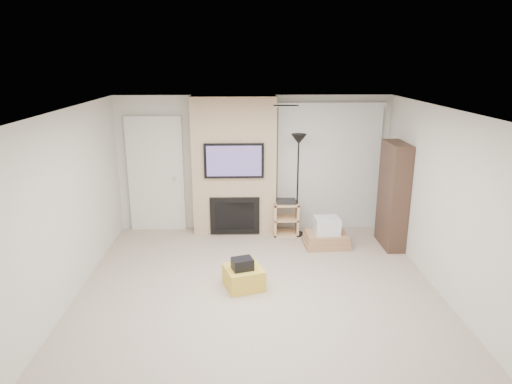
{
  "coord_description": "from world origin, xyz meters",
  "views": [
    {
      "loc": [
        -0.22,
        -5.51,
        3.1
      ],
      "look_at": [
        0.0,
        1.2,
        1.15
      ],
      "focal_mm": 32.0,
      "sensor_mm": 36.0,
      "label": 1
    }
  ],
  "objects_px": {
    "av_stand": "(286,216)",
    "bookshelf": "(393,195)",
    "floor_lamp": "(298,157)",
    "ottoman": "(244,277)",
    "box_stack": "(326,235)"
  },
  "relations": [
    {
      "from": "ottoman",
      "to": "floor_lamp",
      "type": "relative_size",
      "value": 0.27
    },
    {
      "from": "ottoman",
      "to": "box_stack",
      "type": "relative_size",
      "value": 0.64
    },
    {
      "from": "box_stack",
      "to": "bookshelf",
      "type": "xyz_separation_m",
      "value": [
        1.11,
        -0.0,
        0.71
      ]
    },
    {
      "from": "av_stand",
      "to": "floor_lamp",
      "type": "bearing_deg",
      "value": -14.9
    },
    {
      "from": "floor_lamp",
      "to": "ottoman",
      "type": "bearing_deg",
      "value": -116.28
    },
    {
      "from": "floor_lamp",
      "to": "bookshelf",
      "type": "bearing_deg",
      "value": -18.81
    },
    {
      "from": "av_stand",
      "to": "bookshelf",
      "type": "height_order",
      "value": "bookshelf"
    },
    {
      "from": "box_stack",
      "to": "av_stand",
      "type": "bearing_deg",
      "value": 138.15
    },
    {
      "from": "floor_lamp",
      "to": "av_stand",
      "type": "relative_size",
      "value": 2.82
    },
    {
      "from": "ottoman",
      "to": "box_stack",
      "type": "distance_m",
      "value": 2.05
    },
    {
      "from": "box_stack",
      "to": "bookshelf",
      "type": "distance_m",
      "value": 1.31
    },
    {
      "from": "av_stand",
      "to": "box_stack",
      "type": "height_order",
      "value": "av_stand"
    },
    {
      "from": "ottoman",
      "to": "av_stand",
      "type": "xyz_separation_m",
      "value": [
        0.79,
        2.04,
        0.2
      ]
    },
    {
      "from": "av_stand",
      "to": "bookshelf",
      "type": "bearing_deg",
      "value": -18.38
    },
    {
      "from": "ottoman",
      "to": "box_stack",
      "type": "xyz_separation_m",
      "value": [
        1.44,
        1.46,
        0.04
      ]
    }
  ]
}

